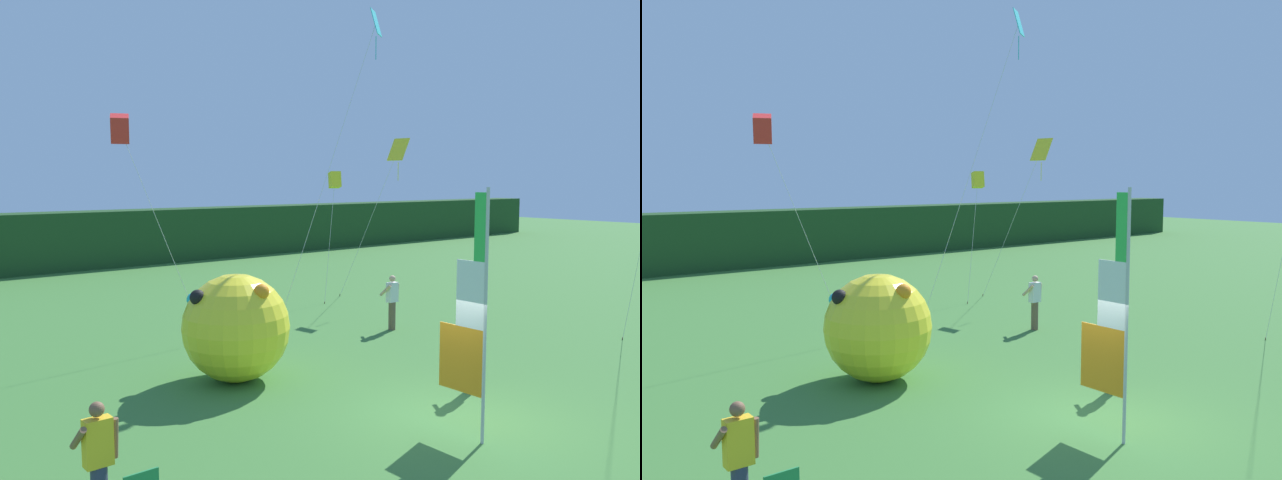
% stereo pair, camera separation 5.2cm
% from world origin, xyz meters
% --- Properties ---
extents(ground_plane, '(120.00, 120.00, 0.00)m').
position_xyz_m(ground_plane, '(0.00, 0.00, 0.00)').
color(ground_plane, '#3D7533').
extents(distant_treeline, '(80.00, 2.40, 2.98)m').
position_xyz_m(distant_treeline, '(0.00, 26.27, 1.49)').
color(distant_treeline, '#1E421E').
rests_on(distant_treeline, ground).
extents(banner_flag, '(0.06, 1.03, 4.53)m').
position_xyz_m(banner_flag, '(-0.39, -0.71, 2.17)').
color(banner_flag, '#B7B7BC').
rests_on(banner_flag, ground).
extents(person_near_banner, '(0.55, 0.48, 1.80)m').
position_xyz_m(person_near_banner, '(-6.71, 0.38, 0.97)').
color(person_near_banner, '#2D334C').
rests_on(person_near_banner, ground).
extents(person_mid_field, '(0.55, 0.48, 1.71)m').
position_xyz_m(person_mid_field, '(4.59, 6.10, 0.91)').
color(person_mid_field, brown).
rests_on(person_mid_field, ground).
extents(person_far_left, '(0.55, 0.48, 1.67)m').
position_xyz_m(person_far_left, '(1.76, 0.89, 0.89)').
color(person_far_left, black).
rests_on(person_far_left, ground).
extents(inflatable_balloon, '(2.50, 2.50, 2.50)m').
position_xyz_m(inflatable_balloon, '(-1.86, 4.81, 1.26)').
color(inflatable_balloon, yellow).
rests_on(inflatable_balloon, ground).
extents(kite_yellow_box_0, '(1.50, 1.15, 4.98)m').
position_xyz_m(kite_yellow_box_0, '(6.81, 11.44, 4.63)').
color(kite_yellow_box_0, brown).
rests_on(kite_yellow_box_0, ground).
extents(kite_yellow_diamond_1, '(1.61, 2.32, 6.24)m').
position_xyz_m(kite_yellow_diamond_1, '(8.36, 9.63, 5.59)').
color(kite_yellow_diamond_1, brown).
rests_on(kite_yellow_diamond_1, ground).
extents(kite_cyan_diamond_3, '(3.98, 0.61, 9.79)m').
position_xyz_m(kite_cyan_diamond_3, '(4.12, 6.71, 8.69)').
color(kite_cyan_diamond_3, brown).
rests_on(kite_cyan_diamond_3, ground).
extents(kite_red_box_4, '(2.38, 1.35, 6.44)m').
position_xyz_m(kite_red_box_4, '(-2.68, 9.24, 6.00)').
color(kite_red_box_4, brown).
rests_on(kite_red_box_4, ground).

